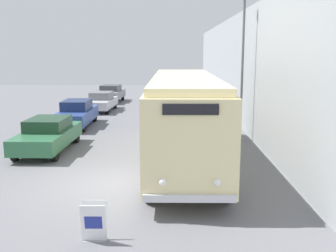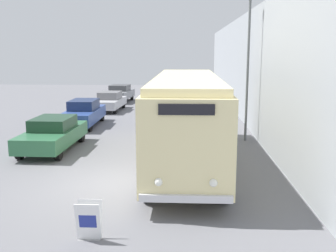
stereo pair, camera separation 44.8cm
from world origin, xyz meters
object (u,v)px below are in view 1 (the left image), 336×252
parked_car_mid (77,113)px  parked_car_far (101,101)px  parked_car_distant (111,93)px  vintage_bus (184,114)px  streetlamp (243,48)px  parked_car_near (48,134)px  sign_board (94,222)px

parked_car_mid → parked_car_far: 6.27m
parked_car_distant → parked_car_mid: bearing=-86.3°
vintage_bus → parked_car_mid: (-6.16, 7.56, -1.17)m
streetlamp → parked_car_near: streetlamp is taller
sign_board → parked_car_far: parked_car_far is taller
vintage_bus → streetlamp: size_ratio=1.61×
parked_car_mid → sign_board: bearing=-75.4°
parked_car_far → parked_car_near: bearing=-88.4°
parked_car_mid → parked_car_far: parked_car_mid is taller
sign_board → vintage_bus: bearing=71.6°
parked_car_near → sign_board: bearing=-65.3°
streetlamp → parked_car_mid: size_ratio=1.50×
parked_car_mid → vintage_bus: bearing=-51.3°
vintage_bus → sign_board: 7.37m
streetlamp → parked_car_mid: 10.49m
sign_board → parked_car_far: 20.97m
sign_board → parked_car_near: 9.31m
sign_board → parked_car_distant: (-3.68, 26.07, 0.32)m
parked_car_distant → parked_car_near: bearing=-85.5°
streetlamp → parked_car_mid: bearing=158.6°
vintage_bus → parked_car_distant: size_ratio=2.70×
vintage_bus → parked_car_near: size_ratio=2.41×
sign_board → parked_car_distant: 26.33m
streetlamp → vintage_bus: bearing=-126.5°
vintage_bus → parked_car_mid: bearing=129.2°
parked_car_near → parked_car_mid: (-0.13, 5.88, 0.03)m
vintage_bus → streetlamp: (2.95, 3.99, 2.61)m
parked_car_near → parked_car_far: (0.22, 12.15, -0.03)m
streetlamp → parked_car_near: bearing=-165.6°
parked_car_mid → parked_car_distant: (0.20, 11.67, -0.00)m
vintage_bus → parked_car_far: (-5.80, 13.82, -1.23)m
sign_board → parked_car_near: parked_car_near is taller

